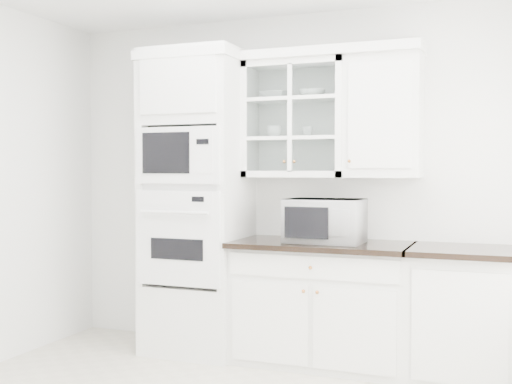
% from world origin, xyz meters
% --- Properties ---
extents(room_shell, '(4.00, 3.50, 2.70)m').
position_xyz_m(room_shell, '(0.00, 0.43, 1.78)').
color(room_shell, white).
rests_on(room_shell, ground).
extents(oven_column, '(0.76, 0.68, 2.40)m').
position_xyz_m(oven_column, '(-0.75, 1.42, 1.20)').
color(oven_column, white).
rests_on(oven_column, ground).
extents(base_cabinet_run, '(1.32, 0.67, 0.92)m').
position_xyz_m(base_cabinet_run, '(0.28, 1.45, 0.46)').
color(base_cabinet_run, white).
rests_on(base_cabinet_run, ground).
extents(extra_base_cabinet, '(0.72, 0.67, 0.92)m').
position_xyz_m(extra_base_cabinet, '(1.28, 1.45, 0.46)').
color(extra_base_cabinet, white).
rests_on(extra_base_cabinet, ground).
extents(upper_cabinet_glass, '(0.80, 0.33, 0.90)m').
position_xyz_m(upper_cabinet_glass, '(0.03, 1.58, 1.85)').
color(upper_cabinet_glass, white).
rests_on(upper_cabinet_glass, room_shell).
extents(upper_cabinet_solid, '(0.55, 0.33, 0.90)m').
position_xyz_m(upper_cabinet_solid, '(0.71, 1.58, 1.85)').
color(upper_cabinet_solid, white).
rests_on(upper_cabinet_solid, room_shell).
extents(crown_molding, '(2.14, 0.38, 0.07)m').
position_xyz_m(crown_molding, '(-0.07, 1.56, 2.33)').
color(crown_molding, white).
rests_on(crown_molding, room_shell).
extents(countertop_microwave, '(0.56, 0.47, 0.32)m').
position_xyz_m(countertop_microwave, '(0.31, 1.41, 1.08)').
color(countertop_microwave, white).
rests_on(countertop_microwave, base_cabinet_run).
extents(bowl_a, '(0.26, 0.26, 0.06)m').
position_xyz_m(bowl_a, '(-0.14, 1.58, 2.04)').
color(bowl_a, white).
rests_on(bowl_a, upper_cabinet_glass).
extents(bowl_b, '(0.25, 0.25, 0.06)m').
position_xyz_m(bowl_b, '(0.16, 1.58, 2.04)').
color(bowl_b, white).
rests_on(bowl_b, upper_cabinet_glass).
extents(cup_a, '(0.12, 0.12, 0.09)m').
position_xyz_m(cup_a, '(-0.16, 1.59, 1.76)').
color(cup_a, white).
rests_on(cup_a, upper_cabinet_glass).
extents(cup_b, '(0.11, 0.11, 0.08)m').
position_xyz_m(cup_b, '(0.12, 1.58, 1.75)').
color(cup_b, white).
rests_on(cup_b, upper_cabinet_glass).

